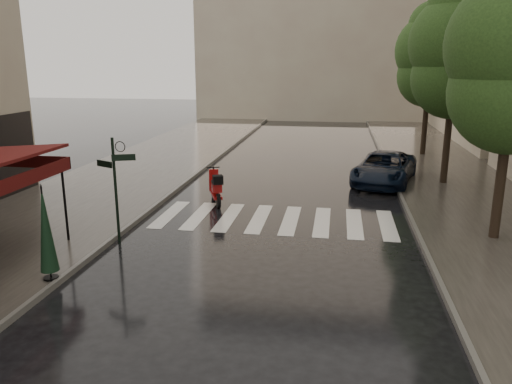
# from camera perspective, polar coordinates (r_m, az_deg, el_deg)

# --- Properties ---
(ground) EXTENTS (120.00, 120.00, 0.00)m
(ground) POSITION_cam_1_polar(r_m,az_deg,el_deg) (12.13, -15.95, -10.88)
(ground) COLOR black
(ground) RESTS_ON ground
(sidewalk_near) EXTENTS (6.00, 60.00, 0.12)m
(sidewalk_near) POSITION_cam_1_polar(r_m,az_deg,el_deg) (24.32, -13.75, 2.19)
(sidewalk_near) COLOR #38332D
(sidewalk_near) RESTS_ON ground
(sidewalk_far) EXTENTS (5.50, 60.00, 0.12)m
(sidewalk_far) POSITION_cam_1_polar(r_m,az_deg,el_deg) (23.04, 22.41, 0.82)
(sidewalk_far) COLOR #38332D
(sidewalk_far) RESTS_ON ground
(curb_near) EXTENTS (0.12, 60.00, 0.16)m
(curb_near) POSITION_cam_1_polar(r_m,az_deg,el_deg) (23.30, -6.82, 2.02)
(curb_near) COLOR #595651
(curb_near) RESTS_ON ground
(curb_far) EXTENTS (0.12, 60.00, 0.16)m
(curb_far) POSITION_cam_1_polar(r_m,az_deg,el_deg) (22.55, 15.48, 1.16)
(curb_far) COLOR #595651
(curb_far) RESTS_ON ground
(crosswalk) EXTENTS (7.85, 3.20, 0.01)m
(crosswalk) POSITION_cam_1_polar(r_m,az_deg,el_deg) (16.75, 2.17, -3.13)
(crosswalk) COLOR silver
(crosswalk) RESTS_ON ground
(signpost) EXTENTS (1.17, 0.29, 3.10)m
(signpost) POSITION_cam_1_polar(r_m,az_deg,el_deg) (14.60, -15.77, 1.09)
(signpost) COLOR black
(signpost) RESTS_ON ground
(backdrop_building) EXTENTS (22.00, 6.00, 20.00)m
(backdrop_building) POSITION_cam_1_polar(r_m,az_deg,el_deg) (48.13, 7.42, 20.30)
(backdrop_building) COLOR tan
(backdrop_building) RESTS_ON ground
(tree_mid) EXTENTS (3.80, 3.80, 8.34)m
(tree_mid) POSITION_cam_1_polar(r_m,az_deg,el_deg) (22.32, 21.88, 14.84)
(tree_mid) COLOR black
(tree_mid) RESTS_ON sidewalk_far
(tree_far) EXTENTS (3.80, 3.80, 8.16)m
(tree_far) POSITION_cam_1_polar(r_m,az_deg,el_deg) (29.24, 19.33, 14.49)
(tree_far) COLOR black
(tree_far) RESTS_ON sidewalk_far
(scooter) EXTENTS (0.94, 1.82, 1.26)m
(scooter) POSITION_cam_1_polar(r_m,az_deg,el_deg) (18.52, -4.60, 0.41)
(scooter) COLOR black
(scooter) RESTS_ON ground
(parked_car) EXTENTS (3.37, 5.26, 1.35)m
(parked_car) POSITION_cam_1_polar(r_m,az_deg,el_deg) (22.30, 14.46, 2.66)
(parked_car) COLOR black
(parked_car) RESTS_ON ground
(parasol_back) EXTENTS (0.42, 0.42, 2.28)m
(parasol_back) POSITION_cam_1_polar(r_m,az_deg,el_deg) (12.56, -22.89, -4.01)
(parasol_back) COLOR black
(parasol_back) RESTS_ON sidewalk_near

